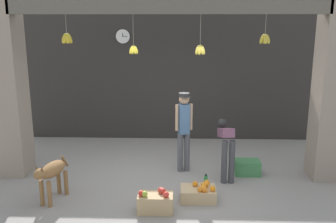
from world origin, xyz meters
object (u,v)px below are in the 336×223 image
Objects in this scene: shopkeeper at (184,126)px; water_bottle at (206,182)px; fruit_crate_oranges at (199,193)px; produce_box_green at (247,167)px; dog at (52,173)px; fruit_crate_apples at (155,202)px; worker_stooping at (226,143)px; wall_clock at (123,36)px.

shopkeeper is 1.23m from water_bottle.
shopkeeper is 2.72× the size of fruit_crate_oranges.
shopkeeper is 1.52m from fruit_crate_oranges.
water_bottle is (-0.86, -0.73, -0.01)m from produce_box_green.
dog reaches higher than fruit_crate_apples.
worker_stooping is at bearing 126.32° from dog.
wall_clock is at bearing 121.91° from water_bottle.
produce_box_green is 1.35× the size of wall_clock.
wall_clock is at bearing -174.57° from dog.
worker_stooping reaches higher than produce_box_green.
shopkeeper is 1.90m from fruit_crate_apples.
wall_clock reaches higher than shopkeeper.
worker_stooping is 3.83m from wall_clock.
shopkeeper is (2.18, 1.37, 0.43)m from dog.
produce_box_green is at bearing 48.49° from fruit_crate_oranges.
shopkeeper is at bearing 114.35° from water_bottle.
dog is 0.83× the size of worker_stooping.
worker_stooping reaches higher than fruit_crate_apples.
fruit_crate_apples is at bearing -137.36° from worker_stooping.
shopkeeper reaches higher than fruit_crate_oranges.
fruit_crate_oranges is at bearing 30.32° from fruit_crate_apples.
shopkeeper is 4.46× the size of wall_clock.
fruit_crate_apples is 2.30m from produce_box_green.
dog is 0.55× the size of shopkeeper.
shopkeeper is at bearing 101.07° from fruit_crate_oranges.
water_bottle is (-0.40, -0.54, -0.57)m from worker_stooping.
shopkeeper is 2.89× the size of fruit_crate_apples.
water_bottle is at bearing 118.06° from dog.
water_bottle is 4.29m from wall_clock.
worker_stooping is 1.81× the size of fruit_crate_oranges.
fruit_crate_oranges is at bearing -109.31° from water_bottle.
fruit_crate_oranges is at bearing -131.51° from produce_box_green.
fruit_crate_apples is 1.54× the size of wall_clock.
produce_box_green is at bearing 17.33° from worker_stooping.
water_bottle is at bearing -139.77° from produce_box_green.
produce_box_green is (3.43, 1.24, -0.36)m from dog.
water_bottle is (0.14, 0.40, 0.01)m from fruit_crate_oranges.
water_bottle is (0.39, -0.86, -0.79)m from shopkeeper.
shopkeeper is at bearing 138.97° from dog.
worker_stooping is 0.75m from produce_box_green.
produce_box_green is (0.46, 0.19, -0.56)m from worker_stooping.
worker_stooping reaches higher than fruit_crate_oranges.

